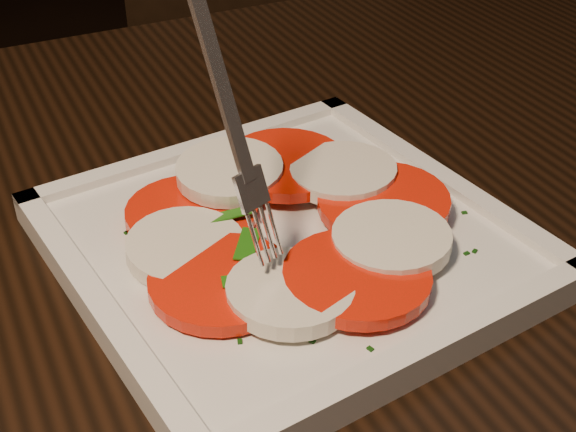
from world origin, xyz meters
TOP-DOWN VIEW (x-y plane):
  - table at (-0.22, 0.14)m, footprint 1.29×0.95m
  - chair at (-0.13, 0.79)m, footprint 0.51×0.51m
  - plate at (-0.32, 0.10)m, footprint 0.33×0.33m
  - caprese_salad at (-0.32, 0.10)m, footprint 0.22×0.22m
  - fork at (-0.36, 0.09)m, footprint 0.05×0.07m

SIDE VIEW (x-z plane):
  - chair at x=-0.13m, z-range 0.07..1.00m
  - table at x=-0.22m, z-range 0.28..1.03m
  - plate at x=-0.32m, z-range 0.75..0.76m
  - caprese_salad at x=-0.32m, z-range 0.76..0.79m
  - fork at x=-0.36m, z-range 0.79..0.95m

